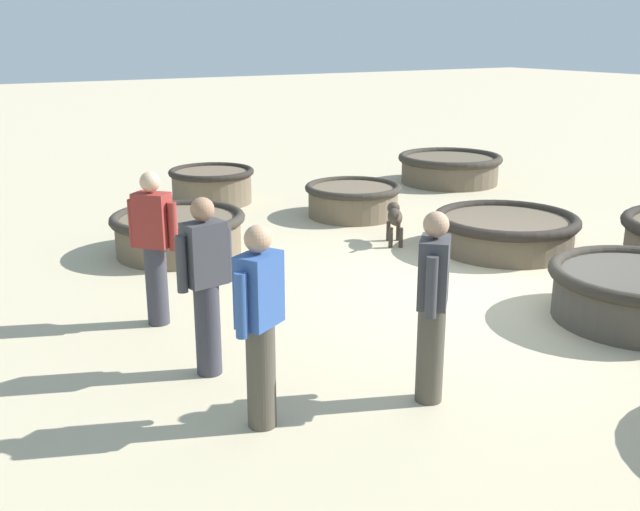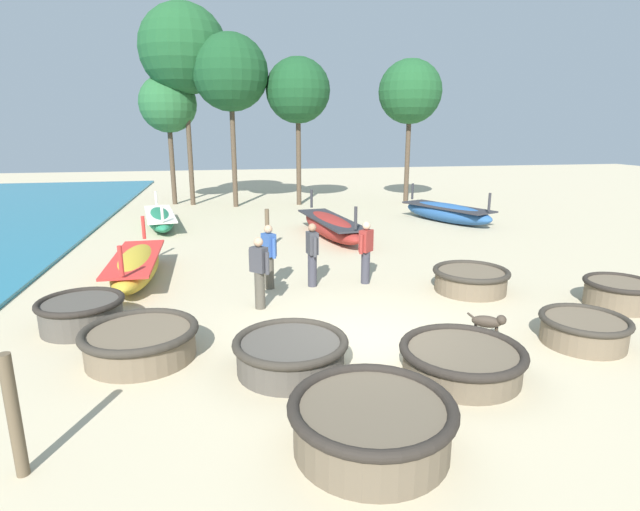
% 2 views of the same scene
% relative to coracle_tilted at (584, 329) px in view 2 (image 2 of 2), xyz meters
% --- Properties ---
extents(ground_plane, '(80.00, 80.00, 0.00)m').
position_rel_coracle_tilted_xyz_m(ground_plane, '(-3.88, 0.58, -0.28)').
color(ground_plane, '#C6B793').
extents(coracle_tilted, '(1.55, 1.55, 0.52)m').
position_rel_coracle_tilted_xyz_m(coracle_tilted, '(0.00, 0.00, 0.00)').
color(coracle_tilted, brown).
rests_on(coracle_tilted, ground).
extents(coracle_front_left, '(1.62, 1.62, 0.61)m').
position_rel_coracle_tilted_xyz_m(coracle_front_left, '(-9.04, 2.49, 0.05)').
color(coracle_front_left, '#4C473F').
rests_on(coracle_front_left, ground).
extents(coracle_upturned, '(2.04, 2.04, 0.65)m').
position_rel_coracle_tilted_xyz_m(coracle_upturned, '(-4.63, -2.19, 0.07)').
color(coracle_upturned, brown).
rests_on(coracle_upturned, ground).
extents(coracle_weathered, '(1.96, 1.96, 0.50)m').
position_rel_coracle_tilted_xyz_m(coracle_weathered, '(-2.71, -0.69, -0.01)').
color(coracle_weathered, brown).
rests_on(coracle_weathered, ground).
extents(coracle_front_right, '(1.79, 1.79, 0.55)m').
position_rel_coracle_tilted_xyz_m(coracle_front_right, '(-0.56, 3.17, 0.02)').
color(coracle_front_right, brown).
rests_on(coracle_front_right, ground).
extents(coracle_beside_post, '(1.94, 1.94, 0.57)m').
position_rel_coracle_tilted_xyz_m(coracle_beside_post, '(-7.73, 0.92, 0.03)').
color(coracle_beside_post, brown).
rests_on(coracle_beside_post, ground).
extents(coracle_far_right, '(1.85, 1.85, 0.56)m').
position_rel_coracle_tilted_xyz_m(coracle_far_right, '(-5.31, -0.01, 0.02)').
color(coracle_far_right, '#4C473F').
rests_on(coracle_far_right, ground).
extents(coracle_center, '(1.47, 1.47, 0.60)m').
position_rel_coracle_tilted_xyz_m(coracle_center, '(2.08, 1.56, 0.04)').
color(coracle_center, brown).
rests_on(coracle_center, ground).
extents(long_boat_green_hull, '(2.83, 4.51, 1.41)m').
position_rel_coracle_tilted_xyz_m(long_boat_green_hull, '(2.82, 11.74, 0.12)').
color(long_boat_green_hull, '#285693').
rests_on(long_boat_green_hull, ground).
extents(long_boat_white_hull, '(1.69, 5.08, 1.44)m').
position_rel_coracle_tilted_xyz_m(long_boat_white_hull, '(-2.53, 9.71, 0.13)').
color(long_boat_white_hull, maroon).
rests_on(long_boat_white_hull, ground).
extents(long_boat_blue_hull, '(1.74, 4.83, 1.15)m').
position_rel_coracle_tilted_xyz_m(long_boat_blue_hull, '(-8.72, 12.94, 0.05)').
color(long_boat_blue_hull, '#237551').
rests_on(long_boat_blue_hull, ground).
extents(long_boat_red_hull, '(1.13, 4.11, 1.34)m').
position_rel_coracle_tilted_xyz_m(long_boat_red_hull, '(-8.50, 5.60, 0.10)').
color(long_boat_red_hull, gold).
rests_on(long_boat_red_hull, ground).
extents(fisherman_with_hat, '(0.27, 0.53, 1.57)m').
position_rel_coracle_tilted_xyz_m(fisherman_with_hat, '(-4.18, 4.27, 0.55)').
color(fisherman_with_hat, '#383842').
rests_on(fisherman_with_hat, ground).
extents(fisherman_by_coracle, '(0.41, 0.39, 1.57)m').
position_rel_coracle_tilted_xyz_m(fisherman_by_coracle, '(-5.57, 2.95, 0.55)').
color(fisherman_by_coracle, '#4C473D').
rests_on(fisherman_by_coracle, ground).
extents(fisherman_crouching, '(0.42, 0.39, 1.57)m').
position_rel_coracle_tilted_xyz_m(fisherman_crouching, '(-2.84, 4.26, 0.55)').
color(fisherman_crouching, '#383842').
rests_on(fisherman_crouching, ground).
extents(fisherman_standing_right, '(0.36, 0.48, 1.57)m').
position_rel_coracle_tilted_xyz_m(fisherman_standing_right, '(-5.23, 4.29, 0.55)').
color(fisherman_standing_right, '#4C473D').
rests_on(fisherman_standing_right, ground).
extents(dog, '(0.61, 0.44, 0.55)m').
position_rel_coracle_tilted_xyz_m(dog, '(-1.65, 0.39, 0.09)').
color(dog, '#3D3328').
rests_on(dog, ground).
extents(mooring_post_mid_beach, '(0.14, 0.14, 1.29)m').
position_rel_coracle_tilted_xyz_m(mooring_post_mid_beach, '(-4.90, 8.47, 0.36)').
color(mooring_post_mid_beach, brown).
rests_on(mooring_post_mid_beach, ground).
extents(mooring_post_inland, '(0.14, 0.14, 1.47)m').
position_rel_coracle_tilted_xyz_m(mooring_post_inland, '(-8.61, -1.89, 0.45)').
color(mooring_post_inland, brown).
rests_on(mooring_post_inland, ground).
extents(tree_rightmost, '(3.54, 3.54, 8.06)m').
position_rel_coracle_tilted_xyz_m(tree_rightmost, '(-5.62, 17.66, 5.98)').
color(tree_rightmost, '#4C3D2D').
rests_on(tree_rightmost, ground).
extents(tree_center, '(3.12, 3.12, 7.11)m').
position_rel_coracle_tilted_xyz_m(tree_center, '(-2.44, 17.72, 5.24)').
color(tree_center, '#4C3D2D').
rests_on(tree_center, ground).
extents(tree_tall_back, '(2.78, 2.78, 6.33)m').
position_rel_coracle_tilted_xyz_m(tree_tall_back, '(-8.66, 19.11, 4.63)').
color(tree_tall_back, '#4C3D2D').
rests_on(tree_tall_back, ground).
extents(tree_leftmost, '(3.10, 3.10, 7.06)m').
position_rel_coracle_tilted_xyz_m(tree_leftmost, '(3.02, 17.03, 5.20)').
color(tree_leftmost, '#4C3D2D').
rests_on(tree_leftmost, ground).
extents(tree_right_mid, '(4.16, 4.16, 9.48)m').
position_rel_coracle_tilted_xyz_m(tree_right_mid, '(-7.74, 18.71, 7.10)').
color(tree_right_mid, '#4C3D2D').
rests_on(tree_right_mid, ground).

